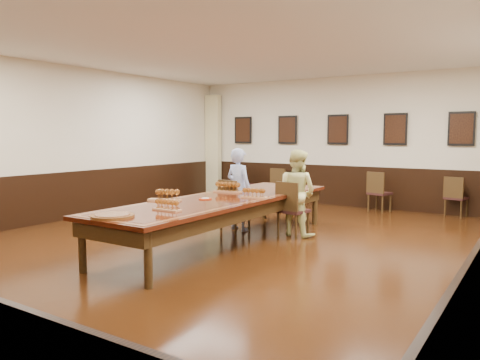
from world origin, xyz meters
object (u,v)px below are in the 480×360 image
Objects in this scene: spare_chair_a at (244,183)px; spare_chair_b at (280,185)px; chair_man at (235,205)px; carved_platter at (112,216)px; person_woman at (297,193)px; chair_woman at (293,209)px; spare_chair_c at (380,192)px; spare_chair_d at (456,197)px; person_man at (239,189)px; conference_table at (223,206)px.

spare_chair_a is 1.04m from spare_chair_b.
chair_man reaches higher than carved_platter.
person_woman is at bearing -156.90° from chair_man.
chair_man reaches higher than spare_chair_b.
carved_platter is at bearing 94.54° from spare_chair_b.
chair_woman is 1.04× the size of spare_chair_c.
person_woman is (1.11, 0.28, 0.28)m from chair_man.
person_woman reaches higher than spare_chair_d.
person_woman is at bearing 115.44° from spare_chair_b.
person_man is 1.11m from person_woman.
spare_chair_c is 0.19× the size of conference_table.
person_woman is at bearing -161.72° from person_man.
person_man is at bearing 79.23° from spare_chair_c.
spare_chair_d is 5.56m from conference_table.
carved_platter is at bearing -92.56° from conference_table.
person_woman is (-0.48, -3.32, 0.29)m from spare_chair_c.
spare_chair_b reaches higher than carved_platter.
spare_chair_b is 0.59× the size of person_woman.
person_woman is at bearing 95.29° from spare_chair_c.
spare_chair_b reaches higher than conference_table.
spare_chair_a is 4.16m from person_man.
spare_chair_d is at bearing -120.80° from person_man.
chair_man is 1.77× the size of carved_platter.
spare_chair_c is at bearing 79.12° from carved_platter.
chair_man is 3.19m from carved_platter.
spare_chair_a is 4.68m from person_woman.
chair_woman reaches higher than carved_platter.
person_woman reaches higher than carved_platter.
spare_chair_b is (1.03, 0.14, 0.00)m from spare_chair_a.
person_woman is at bearing 72.00° from spare_chair_d.
chair_woman is 1.08× the size of spare_chair_b.
carved_platter is at bearing 84.09° from person_woman.
spare_chair_b is at bearing -50.32° from person_woman.
person_man is (-1.58, -3.50, 0.30)m from spare_chair_c.
chair_man reaches higher than spare_chair_c.
chair_woman is at bearing 76.38° from carved_platter.
spare_chair_b is 0.18× the size of conference_table.
conference_table is at bearing 121.76° from chair_man.
person_woman reaches higher than spare_chair_c.
person_man is 2.83× the size of carved_platter.
person_man reaches higher than carved_platter.
spare_chair_c is 0.61× the size of person_woman.
chair_man is at bearing 62.47° from spare_chair_d.
person_man is at bearing 109.93° from conference_table.
spare_chair_a is at bearing 109.55° from carved_platter.
conference_table is (1.48, -4.72, 0.16)m from spare_chair_b.
person_man reaches higher than spare_chair_b.
spare_chair_d is (5.30, 0.23, -0.01)m from spare_chair_a.
chair_man is 0.63× the size of person_man.
person_man is at bearing 126.54° from spare_chair_a.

